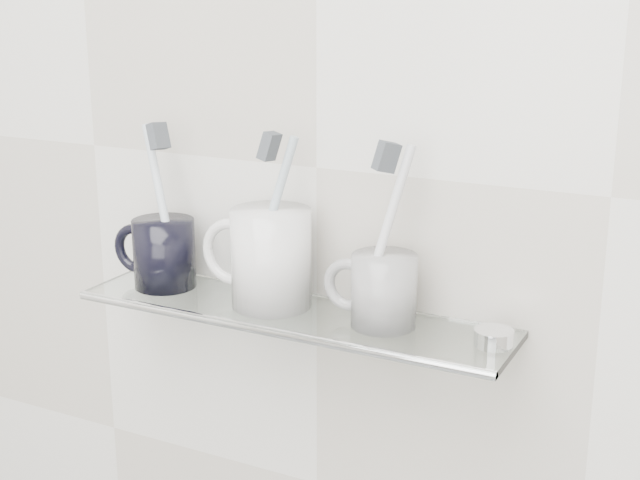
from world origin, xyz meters
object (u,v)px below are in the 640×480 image
Objects in this scene: shelf_glass at (291,314)px; mug_right at (384,291)px; mug_left at (164,253)px; mug_center at (271,258)px.

shelf_glass is 6.41× the size of mug_right.
mug_left is 1.05× the size of mug_right.
shelf_glass is at bearing -28.13° from mug_center.
shelf_glass is 4.51× the size of mug_center.
mug_left is at bearing 178.35° from shelf_glass.
shelf_glass is at bearing -164.76° from mug_right.
mug_center is 0.14m from mug_right.
mug_left is 0.15m from mug_center.
mug_left is at bearing -167.39° from mug_right.
mug_right is (0.14, 0.00, -0.02)m from mug_center.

